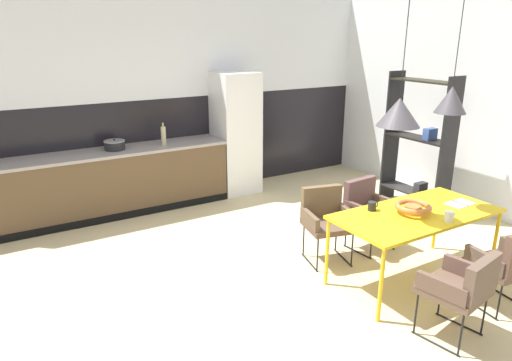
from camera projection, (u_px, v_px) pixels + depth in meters
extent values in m
plane|color=#CCBA8B|center=(311.00, 285.00, 4.60)|extent=(8.73, 8.73, 0.00)
cube|color=black|center=(183.00, 146.00, 7.07)|extent=(6.59, 0.12, 1.49)
cube|color=silver|center=(178.00, 45.00, 6.61)|extent=(6.59, 0.12, 1.49)
cube|color=brown|center=(99.00, 186.00, 6.21)|extent=(3.55, 0.60, 0.85)
cube|color=gray|center=(95.00, 154.00, 6.07)|extent=(3.58, 0.63, 0.04)
cube|color=black|center=(107.00, 219.00, 6.07)|extent=(3.55, 0.01, 0.10)
cube|color=silver|center=(236.00, 133.00, 7.08)|extent=(0.62, 0.60, 1.84)
cube|color=gold|center=(417.00, 214.00, 4.48)|extent=(1.67, 0.80, 0.03)
cylinder|color=gold|center=(327.00, 252.00, 4.50)|extent=(0.04, 0.04, 0.70)
cylinder|color=gold|center=(436.00, 220.00, 5.27)|extent=(0.04, 0.04, 0.70)
cylinder|color=gold|center=(381.00, 285.00, 3.91)|extent=(0.04, 0.04, 0.70)
cylinder|color=gold|center=(495.00, 244.00, 4.68)|extent=(0.04, 0.04, 0.70)
cube|color=brown|center=(372.00, 215.00, 5.25)|extent=(0.52, 0.50, 0.06)
cube|color=brown|center=(360.00, 193.00, 5.34)|extent=(0.46, 0.12, 0.35)
cube|color=brown|center=(385.00, 203.00, 5.34)|extent=(0.09, 0.42, 0.14)
cube|color=brown|center=(359.00, 211.00, 5.10)|extent=(0.09, 0.42, 0.14)
cylinder|color=black|center=(395.00, 234.00, 5.28)|extent=(0.02, 0.02, 0.38)
cylinder|color=black|center=(371.00, 243.00, 5.06)|extent=(0.02, 0.02, 0.38)
cylinder|color=black|center=(369.00, 224.00, 5.58)|extent=(0.02, 0.02, 0.38)
cylinder|color=black|center=(346.00, 232.00, 5.36)|extent=(0.02, 0.02, 0.38)
cylinder|color=black|center=(380.00, 243.00, 5.49)|extent=(0.05, 0.41, 0.02)
cylinder|color=black|center=(357.00, 252.00, 5.27)|extent=(0.05, 0.41, 0.02)
cube|color=brown|center=(454.00, 290.00, 3.71)|extent=(0.56, 0.54, 0.06)
cube|color=brown|center=(482.00, 279.00, 3.51)|extent=(0.46, 0.16, 0.31)
cube|color=brown|center=(441.00, 288.00, 3.54)|extent=(0.13, 0.42, 0.14)
cube|color=brown|center=(468.00, 270.00, 3.82)|extent=(0.13, 0.42, 0.14)
cylinder|color=black|center=(416.00, 313.00, 3.79)|extent=(0.02, 0.02, 0.39)
cylinder|color=black|center=(440.00, 296.00, 4.04)|extent=(0.02, 0.02, 0.39)
cylinder|color=black|center=(461.00, 335.00, 3.52)|extent=(0.02, 0.02, 0.39)
cylinder|color=black|center=(484.00, 315.00, 3.77)|extent=(0.02, 0.02, 0.39)
cylinder|color=black|center=(435.00, 344.00, 3.71)|extent=(0.09, 0.41, 0.02)
cylinder|color=black|center=(458.00, 324.00, 3.96)|extent=(0.09, 0.41, 0.02)
cube|color=brown|center=(328.00, 225.00, 4.94)|extent=(0.58, 0.56, 0.06)
cube|color=brown|center=(321.00, 201.00, 5.06)|extent=(0.46, 0.19, 0.35)
cube|color=brown|center=(347.00, 215.00, 4.97)|extent=(0.15, 0.41, 0.14)
cube|color=brown|center=(310.00, 219.00, 4.85)|extent=(0.15, 0.41, 0.14)
cylinder|color=black|center=(352.00, 250.00, 4.90)|extent=(0.02, 0.02, 0.39)
cylinder|color=black|center=(318.00, 255.00, 4.79)|extent=(0.02, 0.02, 0.39)
cylinder|color=black|center=(336.00, 235.00, 5.24)|extent=(0.02, 0.02, 0.39)
cylinder|color=black|center=(304.00, 240.00, 5.13)|extent=(0.02, 0.02, 0.39)
cylinder|color=black|center=(343.00, 258.00, 5.13)|extent=(0.11, 0.41, 0.02)
cylinder|color=black|center=(310.00, 263.00, 5.02)|extent=(0.11, 0.41, 0.02)
cube|color=brown|center=(501.00, 266.00, 4.15)|extent=(0.54, 0.52, 0.06)
cube|color=brown|center=(485.00, 261.00, 4.04)|extent=(0.10, 0.42, 0.14)
cylinder|color=black|center=(465.00, 281.00, 4.31)|extent=(0.02, 0.02, 0.36)
cylinder|color=black|center=(495.00, 273.00, 4.46)|extent=(0.02, 0.02, 0.36)
cylinder|color=black|center=(499.00, 302.00, 3.98)|extent=(0.02, 0.02, 0.36)
cylinder|color=black|center=(478.00, 308.00, 4.20)|extent=(0.07, 0.41, 0.02)
cylinder|color=black|center=(510.00, 298.00, 4.35)|extent=(0.07, 0.41, 0.02)
cylinder|color=#B2662D|center=(413.00, 209.00, 4.44)|extent=(0.16, 0.16, 0.08)
torus|color=#B86730|center=(413.00, 207.00, 4.43)|extent=(0.35, 0.35, 0.06)
cube|color=white|center=(456.00, 205.00, 4.65)|extent=(0.14, 0.18, 0.01)
cube|color=white|center=(464.00, 202.00, 4.71)|extent=(0.14, 0.18, 0.01)
cube|color=#262628|center=(460.00, 203.00, 4.68)|extent=(0.01, 0.18, 0.00)
cylinder|color=black|center=(372.00, 206.00, 4.51)|extent=(0.08, 0.08, 0.09)
torus|color=black|center=(376.00, 205.00, 4.53)|extent=(0.06, 0.01, 0.06)
cylinder|color=white|center=(449.00, 217.00, 4.24)|extent=(0.08, 0.08, 0.10)
torus|color=white|center=(452.00, 215.00, 4.26)|extent=(0.07, 0.01, 0.07)
cylinder|color=black|center=(115.00, 146.00, 6.19)|extent=(0.27, 0.27, 0.11)
cylinder|color=gray|center=(114.00, 141.00, 6.17)|extent=(0.28, 0.28, 0.01)
sphere|color=black|center=(114.00, 140.00, 6.16)|extent=(0.02, 0.02, 0.02)
cylinder|color=tan|center=(164.00, 136.00, 6.43)|extent=(0.07, 0.07, 0.26)
cylinder|color=tan|center=(163.00, 125.00, 6.39)|extent=(0.03, 0.03, 0.05)
cube|color=black|center=(392.00, 137.00, 6.72)|extent=(0.30, 0.03, 1.89)
cube|color=black|center=(448.00, 151.00, 5.92)|extent=(0.30, 0.03, 1.89)
cube|color=black|center=(413.00, 191.00, 6.53)|extent=(0.30, 0.95, 0.02)
cube|color=#262628|center=(420.00, 188.00, 6.40)|extent=(0.18, 0.10, 0.15)
cube|color=black|center=(419.00, 138.00, 6.30)|extent=(0.30, 0.95, 0.02)
cube|color=#334C8C|center=(430.00, 134.00, 6.12)|extent=(0.18, 0.10, 0.15)
cube|color=black|center=(425.00, 81.00, 6.06)|extent=(0.30, 0.95, 0.02)
cylinder|color=black|center=(406.00, 34.00, 3.83)|extent=(0.01, 0.01, 1.06)
cone|color=#363337|center=(399.00, 112.00, 4.04)|extent=(0.38, 0.38, 0.25)
cylinder|color=black|center=(460.00, 30.00, 4.13)|extent=(0.01, 0.01, 1.00)
cone|color=#363337|center=(451.00, 100.00, 4.33)|extent=(0.30, 0.30, 0.25)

